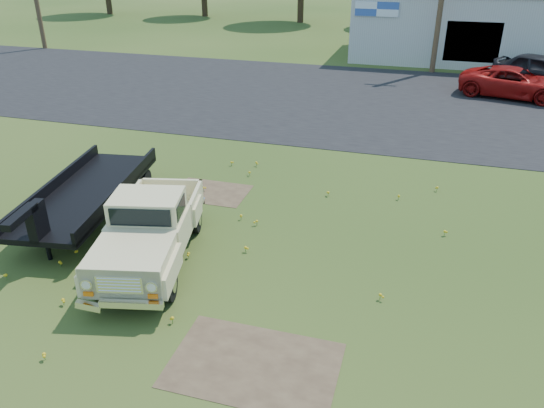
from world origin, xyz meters
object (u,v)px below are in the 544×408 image
Objects in this scene: dark_sedan at (542,71)px; flatbed_trailer at (87,189)px; vintage_pickup_truck at (150,229)px; red_pickup at (514,83)px.

flatbed_trailer is at bearing 173.56° from dark_sedan.
flatbed_trailer is 1.24× the size of dark_sedan.
vintage_pickup_truck is 23.33m from dark_sedan.
vintage_pickup_truck is 0.96× the size of red_pickup.
vintage_pickup_truck reaches higher than red_pickup.
flatbed_trailer is 1.20× the size of red_pickup.
vintage_pickup_truck reaches higher than dark_sedan.
red_pickup is (9.67, 17.94, -0.18)m from vintage_pickup_truck.
vintage_pickup_truck is 3.15m from flatbed_trailer.
vintage_pickup_truck reaches higher than flatbed_trailer.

